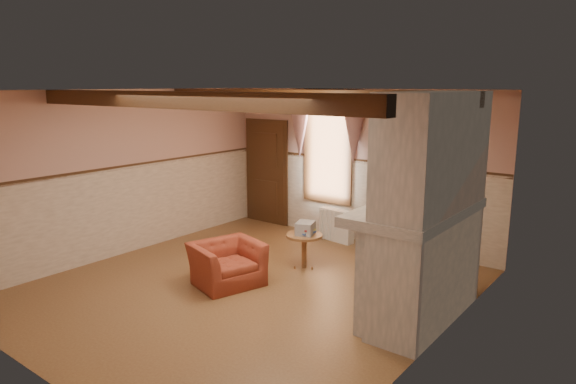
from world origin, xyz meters
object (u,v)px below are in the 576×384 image
Objects in this scene: side_table at (304,251)px; bowl at (418,202)px; radiator at (337,225)px; mantel_clock at (434,191)px; armchair at (227,264)px; oil_lamp at (428,191)px.

bowl reaches higher than side_table.
bowl is (2.45, -2.07, 1.16)m from radiator.
radiator is 2.92× the size of mantel_clock.
armchair is 1.37× the size of radiator.
radiator is 3.41m from bowl.
bowl is at bearing -90.00° from mantel_clock.
side_table is 2.44m from mantel_clock.
bowl is at bearing -57.16° from armchair.
bowl is 0.30m from oil_lamp.
radiator is 2.50× the size of oil_lamp.
armchair is at bearing -85.70° from radiator.
side_table is 1.57m from radiator.
oil_lamp is (2.10, -0.25, 1.29)m from side_table.
oil_lamp reaches higher than radiator.
armchair is 3.04m from oil_lamp.
armchair is 3.98× the size of mantel_clock.
radiator is at bearing 144.05° from oil_lamp.
oil_lamp reaches higher than bowl.
armchair is at bearing -158.87° from oil_lamp.
armchair is 3.10m from mantel_clock.
bowl is 1.29× the size of oil_lamp.
mantel_clock is (0.00, 0.50, 0.06)m from bowl.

